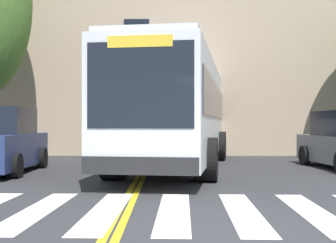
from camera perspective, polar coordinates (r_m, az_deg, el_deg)
name	(u,v)px	position (r m, az deg, el deg)	size (l,w,h in m)	color
ground_plane	(229,230)	(6.51, 7.42, -13.04)	(120.00, 120.00, 0.00)	#303033
crosswalk	(245,212)	(7.84, 9.38, -10.79)	(9.63, 3.93, 0.01)	white
lane_line_yellow_inner	(152,154)	(21.67, -1.90, -3.97)	(0.12, 36.00, 0.01)	gold
lane_line_yellow_outer	(156,154)	(21.66, -1.48, -3.97)	(0.12, 36.00, 0.01)	gold
city_bus	(181,110)	(15.37, 1.55, 1.45)	(4.22, 12.38, 3.48)	white
car_navy_near_lane	(1,143)	(14.44, -19.69, -2.49)	(2.16, 4.56, 1.90)	navy
car_tan_behind_bus	(160,129)	(23.37, -1.00, -0.97)	(2.36, 4.69, 2.36)	tan
building_facade	(258,53)	(24.28, 10.94, 8.24)	(43.74, 6.51, 9.96)	tan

